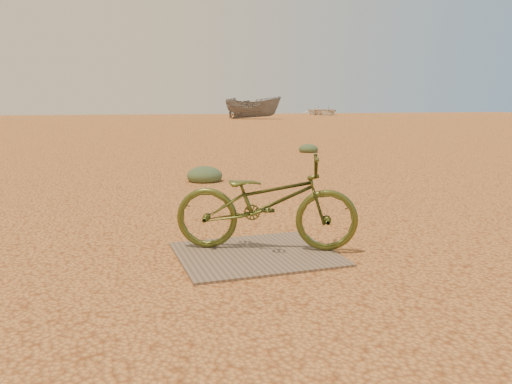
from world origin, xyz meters
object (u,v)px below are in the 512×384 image
object	(u,v)px
plywood_board	(256,254)
boat_far_right	(323,111)
boat_mid_right	(253,108)
bicycle	(266,202)

from	to	relation	value
plywood_board	boat_far_right	distance (m)	54.91
boat_mid_right	boat_far_right	bearing A→B (deg)	-14.29
plywood_board	bicycle	size ratio (longest dim) A/B	0.83
plywood_board	boat_mid_right	xyz separation A→B (m)	(12.46, 37.53, 0.95)
boat_mid_right	boat_far_right	size ratio (longest dim) A/B	0.98
bicycle	boat_mid_right	distance (m)	39.41
bicycle	plywood_board	bearing A→B (deg)	149.43
plywood_board	boat_mid_right	world-z (taller)	boat_mid_right
boat_far_right	plywood_board	bearing A→B (deg)	-121.17
plywood_board	boat_far_right	world-z (taller)	boat_far_right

